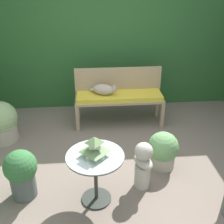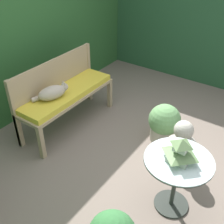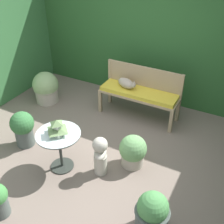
{
  "view_description": "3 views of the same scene",
  "coord_description": "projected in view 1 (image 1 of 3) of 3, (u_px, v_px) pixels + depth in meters",
  "views": [
    {
      "loc": [
        -0.34,
        -3.19,
        2.52
      ],
      "look_at": [
        -0.02,
        0.58,
        0.54
      ],
      "focal_mm": 45.0,
      "sensor_mm": 36.0,
      "label": 1
    },
    {
      "loc": [
        -2.25,
        -1.23,
        2.47
      ],
      "look_at": [
        -0.04,
        0.3,
        0.66
      ],
      "focal_mm": 45.0,
      "sensor_mm": 36.0,
      "label": 2
    },
    {
      "loc": [
        1.86,
        -3.09,
        3.15
      ],
      "look_at": [
        0.02,
        0.38,
        0.53
      ],
      "focal_mm": 45.0,
      "sensor_mm": 36.0,
      "label": 3
    }
  ],
  "objects": [
    {
      "name": "foliage_hedge_back",
      "position": [
        106.0,
        44.0,
        5.5
      ],
      "size": [
        6.4,
        0.71,
        2.33
      ],
      "primitive_type": "cube",
      "color": "#285628",
      "rests_on": "ground"
    },
    {
      "name": "potted_plant_bench_right",
      "position": [
        21.0,
        172.0,
        3.31
      ],
      "size": [
        0.4,
        0.4,
        0.64
      ],
      "color": "#4C5651",
      "rests_on": "ground"
    },
    {
      "name": "garden_bench",
      "position": [
        119.0,
        98.0,
        4.85
      ],
      "size": [
        1.52,
        0.47,
        0.57
      ],
      "color": "tan",
      "rests_on": "ground"
    },
    {
      "name": "patio_table",
      "position": [
        95.0,
        165.0,
        3.18
      ],
      "size": [
        0.66,
        0.66,
        0.65
      ],
      "color": "#2D332D",
      "rests_on": "ground"
    },
    {
      "name": "ground",
      "position": [
        117.0,
        164.0,
        4.01
      ],
      "size": [
        30.0,
        30.0,
        0.0
      ],
      "primitive_type": "plane",
      "color": "#75665B"
    },
    {
      "name": "garden_bust",
      "position": [
        143.0,
        164.0,
        3.46
      ],
      "size": [
        0.29,
        0.36,
        0.65
      ],
      "rotation": [
        0.0,
        0.0,
        -1.18
      ],
      "color": "#B7B2A3",
      "rests_on": "ground"
    },
    {
      "name": "cat",
      "position": [
        104.0,
        89.0,
        4.75
      ],
      "size": [
        0.45,
        0.33,
        0.2
      ],
      "rotation": [
        0.0,
        0.0,
        -0.33
      ],
      "color": "#A89989",
      "rests_on": "garden_bench"
    },
    {
      "name": "bench_backrest",
      "position": [
        118.0,
        82.0,
        4.94
      ],
      "size": [
        1.52,
        0.06,
        0.96
      ],
      "color": "tan",
      "rests_on": "ground"
    },
    {
      "name": "potted_plant_patio_mid",
      "position": [
        163.0,
        150.0,
        3.86
      ],
      "size": [
        0.43,
        0.43,
        0.53
      ],
      "color": "#ADA393",
      "rests_on": "ground"
    },
    {
      "name": "pagoda_birdhouse",
      "position": [
        95.0,
        148.0,
        3.06
      ],
      "size": [
        0.27,
        0.27,
        0.24
      ],
      "color": "#B2BCA8",
      "rests_on": "patio_table"
    },
    {
      "name": "potted_plant_hedge_corner",
      "position": [
        1.0,
        122.0,
        4.43
      ],
      "size": [
        0.53,
        0.53,
        0.67
      ],
      "color": "#ADA393",
      "rests_on": "ground"
    }
  ]
}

